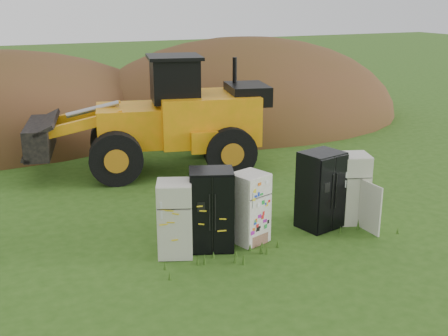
# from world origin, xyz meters

# --- Properties ---
(ground) EXTENTS (120.00, 120.00, 0.00)m
(ground) POSITION_xyz_m (0.00, 0.00, 0.00)
(ground) COLOR #2D5316
(ground) RESTS_ON ground
(fridge_leftmost) EXTENTS (0.97, 0.95, 1.72)m
(fridge_leftmost) POSITION_xyz_m (-2.45, -0.00, 0.86)
(fridge_leftmost) COLOR beige
(fridge_leftmost) RESTS_ON ground
(fridge_black_side) EXTENTS (1.19, 1.06, 1.88)m
(fridge_black_side) POSITION_xyz_m (-1.58, -0.01, 0.94)
(fridge_black_side) COLOR black
(fridge_black_side) RESTS_ON ground
(fridge_sticker) EXTENTS (0.93, 0.89, 1.68)m
(fridge_sticker) POSITION_xyz_m (-0.63, -0.04, 0.84)
(fridge_sticker) COLOR white
(fridge_sticker) RESTS_ON ground
(fridge_black_right) EXTENTS (1.13, 1.01, 1.95)m
(fridge_black_right) POSITION_xyz_m (1.37, 0.02, 0.97)
(fridge_black_right) COLOR black
(fridge_black_right) RESTS_ON ground
(fridge_open_door) EXTENTS (1.01, 0.97, 1.80)m
(fridge_open_door) POSITION_xyz_m (2.28, -0.00, 0.90)
(fridge_open_door) COLOR beige
(fridge_open_door) RESTS_ON ground
(wheel_loader) EXTENTS (8.29, 4.77, 3.77)m
(wheel_loader) POSITION_xyz_m (-1.15, 6.37, 1.88)
(wheel_loader) COLOR orange
(wheel_loader) RESTS_ON ground
(dirt_mound_right) EXTENTS (15.40, 11.30, 7.59)m
(dirt_mound_right) POSITION_xyz_m (5.45, 12.59, 0.00)
(dirt_mound_right) COLOR #4F3919
(dirt_mound_right) RESTS_ON ground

